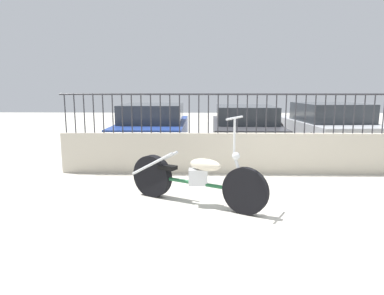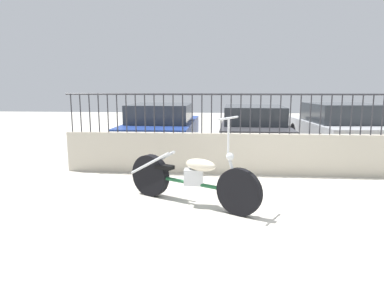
# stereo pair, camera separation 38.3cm
# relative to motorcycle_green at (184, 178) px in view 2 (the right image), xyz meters

# --- Properties ---
(ground_plane) EXTENTS (40.00, 40.00, 0.00)m
(ground_plane) POSITION_rel_motorcycle_green_xyz_m (1.42, -0.82, -0.40)
(ground_plane) COLOR #B7B2A5
(low_wall) EXTENTS (8.18, 0.18, 0.83)m
(low_wall) POSITION_rel_motorcycle_green_xyz_m (1.42, 1.91, 0.02)
(low_wall) COLOR beige
(low_wall) RESTS_ON ground_plane
(fence_railing) EXTENTS (8.18, 0.04, 0.80)m
(fence_railing) POSITION_rel_motorcycle_green_xyz_m (1.42, 1.91, 0.97)
(fence_railing) COLOR #2D2D33
(fence_railing) RESTS_ON low_wall
(motorcycle_green) EXTENTS (2.06, 1.24, 1.36)m
(motorcycle_green) POSITION_rel_motorcycle_green_xyz_m (0.00, 0.00, 0.00)
(motorcycle_green) COLOR black
(motorcycle_green) RESTS_ON ground_plane
(car_blue) EXTENTS (1.81, 4.16, 1.30)m
(car_blue) POSITION_rel_motorcycle_green_xyz_m (-1.14, 4.66, 0.25)
(car_blue) COLOR black
(car_blue) RESTS_ON ground_plane
(car_dark_grey) EXTENTS (1.85, 4.16, 1.26)m
(car_dark_grey) POSITION_rel_motorcycle_green_xyz_m (1.43, 4.51, 0.24)
(car_dark_grey) COLOR black
(car_dark_grey) RESTS_ON ground_plane
(car_silver) EXTENTS (2.16, 4.09, 1.32)m
(car_silver) POSITION_rel_motorcycle_green_xyz_m (3.83, 4.80, 0.26)
(car_silver) COLOR black
(car_silver) RESTS_ON ground_plane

